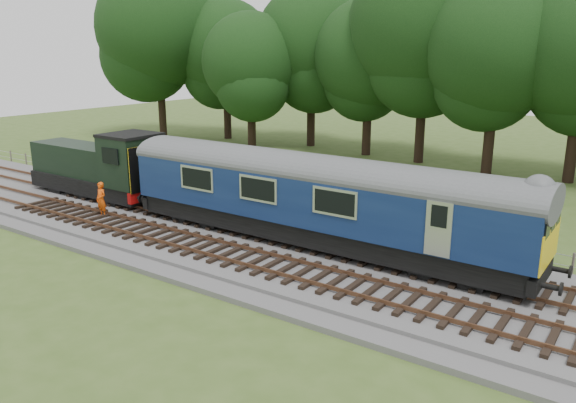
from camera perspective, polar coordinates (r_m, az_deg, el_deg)
The scene contains 9 objects.
ground at distance 21.96m, azimuth 3.75°, elevation -6.90°, with size 120.00×120.00×0.00m, color #3E5820.
ballast at distance 21.90m, azimuth 3.76°, elevation -6.47°, with size 70.00×7.00×0.35m, color #4C4C4F.
track_north at distance 22.95m, azimuth 5.59°, elevation -4.84°, with size 67.20×2.40×0.21m.
track_south at distance 20.55m, azimuth 1.44°, elevation -7.21°, with size 67.20×2.40×0.21m.
fence at distance 25.69m, azimuth 8.97°, elevation -3.72°, with size 64.00×0.12×1.00m, color #6B6054, non-canonical shape.
tree_line at distance 41.66m, azimuth 19.64°, elevation 2.88°, with size 70.00×8.00×18.00m, color black, non-canonical shape.
dmu_railcar at distance 22.99m, azimuth 2.67°, elevation 0.97°, with size 18.05×2.86×3.88m.
shunter_loco at distance 32.55m, azimuth -18.60°, elevation 3.28°, with size 8.91×2.60×3.38m.
worker at distance 28.66m, azimuth -18.44°, elevation 0.19°, with size 0.63×0.41×1.73m, color #F8540D.
Camera 1 is at (10.42, -17.49, 8.24)m, focal length 35.00 mm.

